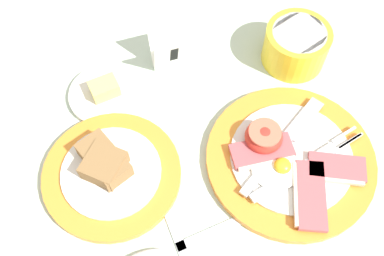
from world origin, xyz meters
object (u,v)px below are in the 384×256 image
Objects in this scene: breakfast_plate at (289,158)px; sugar_cup at (296,45)px; butter_dish at (106,93)px; teaspoon_by_saucer at (159,255)px; number_card at (172,49)px; bread_plate at (110,171)px.

sugar_cup reaches higher than breakfast_plate.
breakfast_plate is at bearing -37.01° from butter_dish.
teaspoon_by_saucer is (-0.20, -0.08, -0.01)m from breakfast_plate.
butter_dish is 0.12m from number_card.
number_card is (-0.12, 0.20, 0.03)m from breakfast_plate.
breakfast_plate is at bearing -112.83° from sugar_cup.
bread_plate reaches higher than teaspoon_by_saucer.
butter_dish is at bearing 83.76° from bread_plate.
teaspoon_by_saucer is at bearing -72.07° from bread_plate.
breakfast_plate is at bearing -166.90° from teaspoon_by_saucer.
bread_plate is 0.33m from sugar_cup.
sugar_cup is (0.31, 0.13, 0.02)m from bread_plate.
bread_plate is 0.13m from butter_dish.
breakfast_plate is 0.28m from butter_dish.
butter_dish is at bearing 142.99° from breakfast_plate.
breakfast_plate is 1.24× the size of bread_plate.
bread_plate is 0.13m from teaspoon_by_saucer.
breakfast_plate is 0.22m from teaspoon_by_saucer.
sugar_cup is at bearing 67.17° from breakfast_plate.
teaspoon_by_saucer is at bearing -109.79° from number_card.
bread_plate is 2.54× the size of number_card.
breakfast_plate is 0.23m from number_card.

